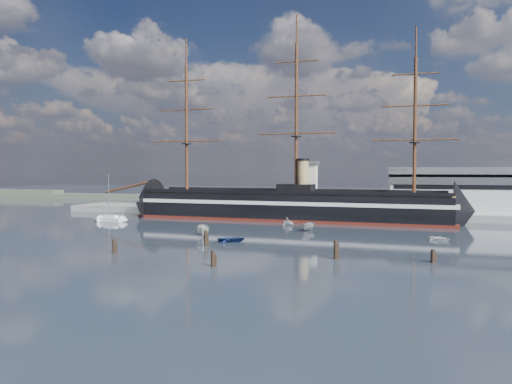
% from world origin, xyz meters
% --- Properties ---
extents(ground, '(600.00, 600.00, 0.00)m').
position_xyz_m(ground, '(0.00, 40.00, 0.00)').
color(ground, '#202936').
rests_on(ground, ground).
extents(quay, '(180.00, 18.00, 2.00)m').
position_xyz_m(quay, '(10.00, 76.00, 0.00)').
color(quay, slate).
rests_on(quay, ground).
extents(warehouse, '(63.00, 21.00, 11.60)m').
position_xyz_m(warehouse, '(58.00, 80.00, 7.98)').
color(warehouse, '#B7BABC').
rests_on(warehouse, ground).
extents(quay_tower, '(5.00, 5.00, 15.00)m').
position_xyz_m(quay_tower, '(3.00, 73.00, 9.75)').
color(quay_tower, silver).
rests_on(quay_tower, ground).
extents(shoreline, '(120.00, 10.00, 4.00)m').
position_xyz_m(shoreline, '(-139.23, 135.00, 1.45)').
color(shoreline, '#3F4C38').
rests_on(shoreline, ground).
extents(warship, '(113.22, 20.19, 53.94)m').
position_xyz_m(warship, '(-2.20, 60.00, 4.04)').
color(warship, black).
rests_on(warship, ground).
extents(sailboat, '(8.50, 3.99, 13.10)m').
position_xyz_m(sailboat, '(-46.60, 40.78, 0.83)').
color(sailboat, white).
rests_on(sailboat, ground).
extents(motorboat_a, '(8.18, 5.33, 3.07)m').
position_xyz_m(motorboat_a, '(-9.52, 19.28, 0.00)').
color(motorboat_a, beige).
rests_on(motorboat_a, ground).
extents(motorboat_b, '(2.76, 3.71, 1.61)m').
position_xyz_m(motorboat_b, '(-1.13, 13.82, 0.00)').
color(motorboat_b, navy).
rests_on(motorboat_b, ground).
extents(motorboat_c, '(6.38, 3.67, 2.41)m').
position_xyz_m(motorboat_c, '(9.79, 36.45, 0.00)').
color(motorboat_c, gray).
rests_on(motorboat_c, ground).
extents(motorboat_d, '(5.93, 6.53, 2.27)m').
position_xyz_m(motorboat_d, '(2.61, 45.68, 0.00)').
color(motorboat_d, silver).
rests_on(motorboat_d, ground).
extents(motorboat_e, '(2.21, 2.85, 1.24)m').
position_xyz_m(motorboat_e, '(38.49, 28.41, 0.00)').
color(motorboat_e, white).
rests_on(motorboat_e, ground).
extents(piling_near_left, '(0.64, 0.64, 3.09)m').
position_xyz_m(piling_near_left, '(-15.69, -4.73, 0.00)').
color(piling_near_left, black).
rests_on(piling_near_left, ground).
extents(piling_near_mid, '(0.64, 0.64, 3.05)m').
position_xyz_m(piling_near_mid, '(5.08, -10.92, 0.00)').
color(piling_near_mid, black).
rests_on(piling_near_mid, ground).
extents(piling_near_right, '(0.64, 0.64, 3.76)m').
position_xyz_m(piling_near_right, '(21.41, 0.74, 0.00)').
color(piling_near_right, black).
rests_on(piling_near_right, ground).
extents(piling_far_right, '(0.64, 0.64, 2.70)m').
position_xyz_m(piling_far_right, '(36.12, 2.24, 0.00)').
color(piling_far_right, black).
rests_on(piling_far_right, ground).
extents(piling_extra, '(0.64, 0.64, 3.57)m').
position_xyz_m(piling_extra, '(-3.98, 7.58, 0.00)').
color(piling_extra, black).
rests_on(piling_extra, ground).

